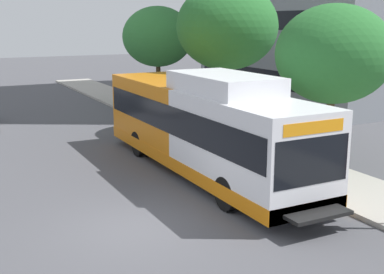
{
  "coord_description": "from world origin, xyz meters",
  "views": [
    {
      "loc": [
        -4.51,
        -11.6,
        5.28
      ],
      "look_at": [
        2.9,
        2.62,
        1.6
      ],
      "focal_mm": 47.23,
      "sensor_mm": 36.0,
      "label": 1
    }
  ],
  "objects_px": {
    "transit_bus": "(203,126)",
    "street_tree_far_block": "(158,37)",
    "street_tree_mid_block": "(227,27)",
    "street_tree_near_stop": "(334,54)"
  },
  "relations": [
    {
      "from": "transit_bus",
      "to": "street_tree_mid_block",
      "type": "relative_size",
      "value": 1.77
    },
    {
      "from": "transit_bus",
      "to": "street_tree_far_block",
      "type": "bearing_deg",
      "value": 72.6
    },
    {
      "from": "transit_bus",
      "to": "street_tree_far_block",
      "type": "distance_m",
      "value": 14.15
    },
    {
      "from": "transit_bus",
      "to": "street_tree_mid_block",
      "type": "height_order",
      "value": "street_tree_mid_block"
    },
    {
      "from": "transit_bus",
      "to": "street_tree_near_stop",
      "type": "xyz_separation_m",
      "value": [
        4.04,
        -1.92,
        2.48
      ]
    },
    {
      "from": "street_tree_mid_block",
      "to": "street_tree_far_block",
      "type": "bearing_deg",
      "value": 89.79
    },
    {
      "from": "street_tree_near_stop",
      "to": "street_tree_mid_block",
      "type": "height_order",
      "value": "street_tree_mid_block"
    },
    {
      "from": "street_tree_near_stop",
      "to": "street_tree_far_block",
      "type": "bearing_deg",
      "value": 89.57
    },
    {
      "from": "street_tree_near_stop",
      "to": "street_tree_far_block",
      "type": "xyz_separation_m",
      "value": [
        0.11,
        15.18,
        0.2
      ]
    },
    {
      "from": "street_tree_mid_block",
      "to": "street_tree_near_stop",
      "type": "bearing_deg",
      "value": -90.68
    }
  ]
}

